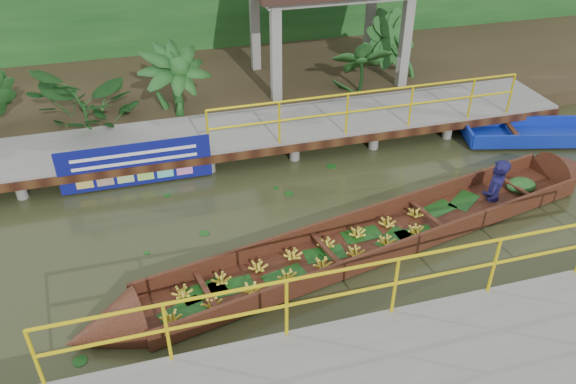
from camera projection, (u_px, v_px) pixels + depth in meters
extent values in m
plane|color=#2B3118|center=(284.00, 233.00, 10.86)|extent=(80.00, 80.00, 0.00)
cube|color=#2E2417|center=(217.00, 80.00, 16.76)|extent=(30.00, 8.00, 0.45)
cube|color=slate|center=(245.00, 130.00, 13.39)|extent=(16.00, 2.00, 0.15)
cube|color=black|center=(254.00, 153.00, 12.63)|extent=(16.00, 0.12, 0.18)
cylinder|color=yellow|center=(371.00, 91.00, 12.66)|extent=(7.50, 0.05, 0.05)
cylinder|color=yellow|center=(369.00, 109.00, 12.91)|extent=(7.50, 0.05, 0.05)
cylinder|color=yellow|center=(369.00, 111.00, 12.94)|extent=(0.05, 0.05, 1.00)
cylinder|color=slate|center=(71.00, 182.00, 12.00)|extent=(0.24, 0.24, 0.55)
cylinder|color=slate|center=(73.00, 147.00, 13.28)|extent=(0.24, 0.24, 0.55)
cylinder|color=slate|center=(165.00, 169.00, 12.45)|extent=(0.24, 0.24, 0.55)
cylinder|color=slate|center=(159.00, 136.00, 13.74)|extent=(0.24, 0.24, 0.55)
cylinder|color=slate|center=(253.00, 157.00, 12.90)|extent=(0.24, 0.24, 0.55)
cylinder|color=slate|center=(239.00, 126.00, 14.19)|extent=(0.24, 0.24, 0.55)
cylinder|color=slate|center=(335.00, 145.00, 13.36)|extent=(0.24, 0.24, 0.55)
cylinder|color=slate|center=(314.00, 117.00, 14.64)|extent=(0.24, 0.24, 0.55)
cylinder|color=slate|center=(411.00, 135.00, 13.81)|extent=(0.24, 0.24, 0.55)
cylinder|color=slate|center=(385.00, 108.00, 15.10)|extent=(0.24, 0.24, 0.55)
cylinder|color=slate|center=(483.00, 125.00, 14.26)|extent=(0.24, 0.24, 0.55)
cylinder|color=slate|center=(451.00, 100.00, 15.55)|extent=(0.24, 0.24, 0.55)
cylinder|color=slate|center=(253.00, 157.00, 12.90)|extent=(0.24, 0.24, 0.55)
cylinder|color=yellow|center=(412.00, 256.00, 7.72)|extent=(10.00, 0.05, 0.05)
cylinder|color=yellow|center=(408.00, 281.00, 7.97)|extent=(10.00, 0.05, 0.05)
cylinder|color=yellow|center=(408.00, 283.00, 8.00)|extent=(0.05, 0.05, 1.00)
cube|color=slate|center=(276.00, 59.00, 14.34)|extent=(0.25, 0.25, 2.80)
cube|color=slate|center=(405.00, 46.00, 15.16)|extent=(0.25, 0.25, 2.80)
cube|color=slate|center=(255.00, 31.00, 16.27)|extent=(0.25, 0.25, 2.80)
cube|color=slate|center=(370.00, 21.00, 17.09)|extent=(0.25, 0.25, 2.80)
cube|color=#34130E|center=(379.00, 240.00, 10.58)|extent=(9.22, 3.03, 0.07)
cube|color=#34130E|center=(362.00, 217.00, 10.92)|extent=(8.99, 1.98, 0.39)
cube|color=#34130E|center=(398.00, 250.00, 10.07)|extent=(8.99, 1.98, 0.39)
cone|color=#34130E|center=(105.00, 332.00, 8.55)|extent=(1.35, 1.32, 1.10)
cone|color=#34130E|center=(567.00, 170.00, 12.51)|extent=(1.35, 1.32, 1.10)
ellipsoid|color=#133E17|center=(521.00, 186.00, 11.94)|extent=(0.73, 0.63, 0.30)
imported|color=#110F3A|center=(501.00, 161.00, 11.18)|extent=(0.77, 0.78, 1.81)
cube|color=#0E249C|center=(534.00, 137.00, 13.95)|extent=(3.57, 1.84, 0.11)
cube|color=#0E249C|center=(527.00, 122.00, 14.31)|extent=(3.33, 0.92, 0.34)
cube|color=#0E249C|center=(544.00, 142.00, 13.45)|extent=(3.33, 0.92, 0.34)
cube|color=#0E249C|center=(467.00, 132.00, 13.84)|extent=(0.32, 1.01, 0.34)
cube|color=black|center=(513.00, 130.00, 13.84)|extent=(0.37, 1.02, 0.06)
cube|color=navy|center=(136.00, 165.00, 11.96)|extent=(3.21, 0.03, 1.00)
cube|color=white|center=(134.00, 154.00, 11.79)|extent=(2.61, 0.01, 0.07)
cube|color=white|center=(136.00, 162.00, 11.90)|extent=(2.61, 0.01, 0.07)
imported|color=#133E17|center=(90.00, 87.00, 13.63)|extent=(1.33, 1.33, 1.66)
imported|color=#133E17|center=(173.00, 78.00, 14.08)|extent=(1.33, 1.33, 1.66)
imported|color=#133E17|center=(358.00, 59.00, 15.22)|extent=(1.33, 1.33, 1.66)
imported|color=#133E17|center=(409.00, 54.00, 15.56)|extent=(1.33, 1.33, 1.66)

